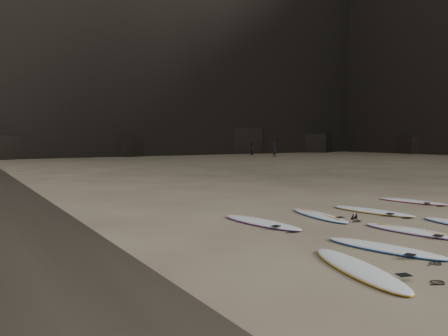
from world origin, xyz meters
The scene contains 11 objects.
ground centered at (0.00, 0.00, 0.00)m, with size 240.00×240.00×0.00m, color #897559.
headland centered at (23.84, 48.78, 21.02)m, with size 170.00×101.00×63.47m.
surfboard_0 centered at (-4.02, -1.28, 0.05)m, with size 0.65×2.71×0.10m, color white.
surfboard_1 centered at (-2.46, -0.60, 0.05)m, with size 0.61×2.53×0.09m, color white.
surfboard_2 centered at (-0.53, 0.09, 0.05)m, with size 0.60×2.51×0.09m, color white.
surfboard_5 centered at (-3.00, 2.87, 0.05)m, with size 0.65×2.72×0.10m, color white.
surfboard_6 centered at (-0.95, 2.84, 0.05)m, with size 0.60×2.52×0.09m, color white.
surfboard_7 centered at (0.95, 2.52, 0.05)m, with size 0.64×2.67×0.10m, color white.
surfboard_8 centered at (3.84, 3.17, 0.04)m, with size 0.59×2.44×0.09m, color white.
person_a centered at (22.22, 34.12, 0.85)m, with size 0.62×0.40×1.69m, color black.
person_b centered at (22.65, 39.43, 0.86)m, with size 0.84×0.65×1.72m, color black.
Camera 1 is at (-9.85, -6.29, 2.28)m, focal length 35.00 mm.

